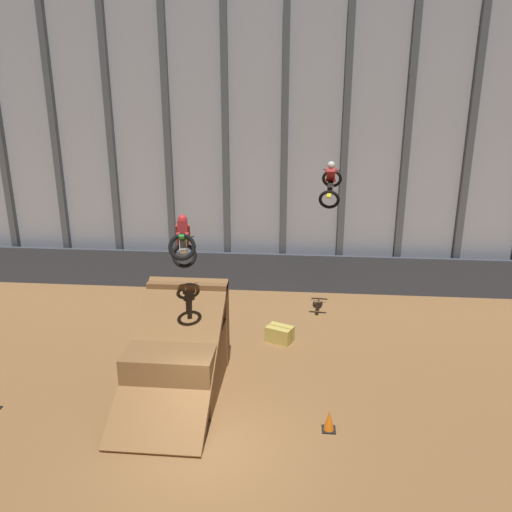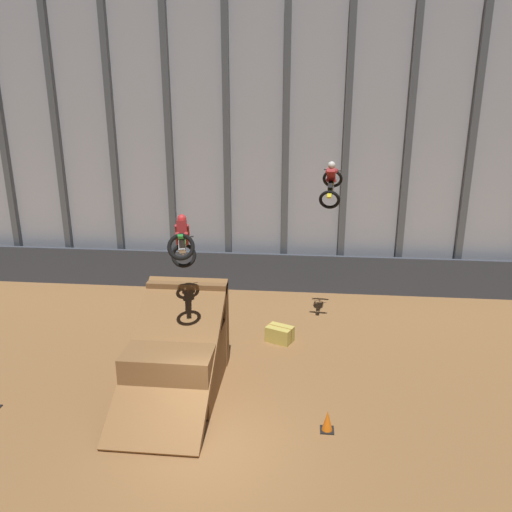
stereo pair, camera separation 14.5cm
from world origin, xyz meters
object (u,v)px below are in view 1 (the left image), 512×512
at_px(dirt_ramp, 180,353).
at_px(hay_bale_trackside, 280,334).
at_px(rider_bike_left_air, 183,243).
at_px(rider_bike_right_air, 331,183).
at_px(traffic_cone_near_ramp, 329,421).

relative_size(dirt_ramp, hay_bale_trackside, 4.64).
xyz_separation_m(rider_bike_left_air, rider_bike_right_air, (4.27, 4.53, 1.03)).
xyz_separation_m(dirt_ramp, hay_bale_trackside, (2.85, 3.00, -0.72)).
bearing_deg(dirt_ramp, traffic_cone_near_ramp, -23.88).
distance_m(traffic_cone_near_ramp, hay_bale_trackside, 5.16).
relative_size(rider_bike_left_air, rider_bike_right_air, 0.95).
xyz_separation_m(dirt_ramp, rider_bike_right_air, (4.51, 4.52, 4.44)).
distance_m(rider_bike_left_air, hay_bale_trackside, 5.74).
relative_size(rider_bike_right_air, traffic_cone_near_ramp, 3.26).
bearing_deg(hay_bale_trackside, rider_bike_right_air, 42.64).
bearing_deg(rider_bike_left_air, dirt_ramp, 168.10).
height_order(dirt_ramp, rider_bike_right_air, rider_bike_right_air).
relative_size(traffic_cone_near_ramp, hay_bale_trackside, 0.54).
xyz_separation_m(dirt_ramp, traffic_cone_near_ramp, (4.36, -1.93, -0.72)).
height_order(rider_bike_left_air, rider_bike_right_air, rider_bike_right_air).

